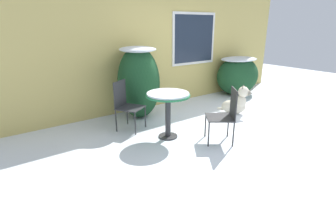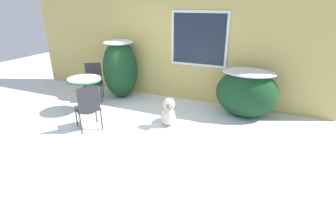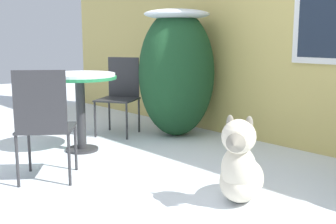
{
  "view_description": "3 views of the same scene",
  "coord_description": "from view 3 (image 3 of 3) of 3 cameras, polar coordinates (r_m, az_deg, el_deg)",
  "views": [
    {
      "loc": [
        -3.73,
        -2.97,
        1.91
      ],
      "look_at": [
        -1.19,
        0.46,
        0.47
      ],
      "focal_mm": 28.0,
      "sensor_mm": 36.0,
      "label": 1
    },
    {
      "loc": [
        2.76,
        -3.91,
        2.38
      ],
      "look_at": [
        0.76,
        0.64,
        0.26
      ],
      "focal_mm": 28.0,
      "sensor_mm": 36.0,
      "label": 2
    },
    {
      "loc": [
        2.57,
        -1.71,
        1.17
      ],
      "look_at": [
        0.0,
        0.6,
        0.55
      ],
      "focal_mm": 45.0,
      "sensor_mm": 36.0,
      "label": 3
    }
  ],
  "objects": [
    {
      "name": "dog",
      "position": [
        3.05,
        9.81,
        -7.74
      ],
      "size": [
        0.53,
        0.7,
        0.65
      ],
      "rotation": [
        0.0,
        0.0,
        0.51
      ],
      "color": "beige",
      "rests_on": "ground_plane"
    },
    {
      "name": "shrub_left",
      "position": [
        4.97,
        1.18,
        5.67
      ],
      "size": [
        0.86,
        0.92,
        1.49
      ],
      "color": "#194223",
      "rests_on": "ground_plane"
    },
    {
      "name": "patio_table",
      "position": [
        4.37,
        -11.85,
        3.29
      ],
      "size": [
        0.75,
        0.75,
        0.81
      ],
      "color": "#2D2D30",
      "rests_on": "ground_plane"
    },
    {
      "name": "patio_chair_near_table",
      "position": [
        5.14,
        -6.54,
        2.61
      ],
      "size": [
        0.6,
        0.6,
        0.92
      ],
      "rotation": [
        0.0,
        0.0,
        0.55
      ],
      "color": "#2D2D30",
      "rests_on": "ground_plane"
    },
    {
      "name": "ground_plane",
      "position": [
        3.3,
        -7.91,
        -10.68
      ],
      "size": [
        16.0,
        16.0,
        0.0
      ],
      "primitive_type": "plane",
      "color": "silver"
    },
    {
      "name": "patio_chair_far_side",
      "position": [
        3.51,
        -16.39,
        -1.26
      ],
      "size": [
        0.61,
        0.61,
        0.92
      ],
      "rotation": [
        0.0,
        0.0,
        4.07
      ],
      "color": "#2D2D30",
      "rests_on": "ground_plane"
    }
  ]
}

